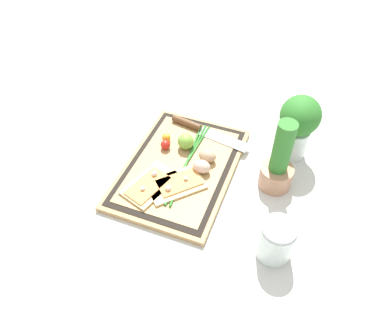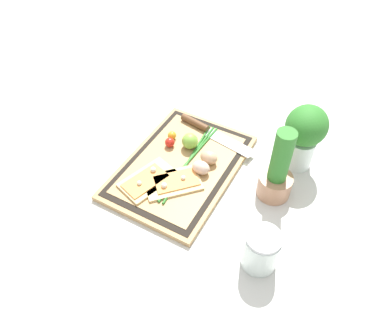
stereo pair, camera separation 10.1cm
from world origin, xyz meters
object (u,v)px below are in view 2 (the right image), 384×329
herb_pot (277,174)px  egg_brown (209,157)px  pizza_slice_far (174,182)px  sauce_jar (261,251)px  lime (190,141)px  cherry_tomato_yellow (172,135)px  knife (204,128)px  pizza_slice_near (148,180)px  cherry_tomato_red (170,142)px  egg_pink (201,168)px  herb_glass (305,133)px

herb_pot → egg_brown: bearing=-90.7°
pizza_slice_far → sauce_jar: bearing=71.4°
lime → cherry_tomato_yellow: size_ratio=1.85×
knife → herb_pot: herb_pot is taller
pizza_slice_far → knife: size_ratio=0.66×
pizza_slice_near → cherry_tomato_red: (-0.15, -0.02, 0.01)m
egg_pink → herb_glass: size_ratio=0.26×
cherry_tomato_red → sauce_jar: sauce_jar is taller
pizza_slice_near → herb_glass: herb_glass is taller
pizza_slice_near → knife: (-0.26, 0.04, 0.00)m
pizza_slice_near → cherry_tomato_yellow: (-0.18, -0.03, 0.01)m
pizza_slice_near → herb_glass: size_ratio=0.88×
pizza_slice_near → pizza_slice_far: same height
knife → cherry_tomato_red: cherry_tomato_red is taller
knife → pizza_slice_near: bearing=-8.5°
sauce_jar → herb_glass: herb_glass is taller
pizza_slice_far → herb_glass: herb_glass is taller
pizza_slice_near → egg_pink: bearing=131.1°
knife → herb_pot: bearing=66.6°
knife → cherry_tomato_yellow: cherry_tomato_yellow is taller
knife → herb_glass: herb_glass is taller
pizza_slice_near → knife: bearing=171.5°
knife → lime: (0.09, -0.00, 0.02)m
lime → herb_glass: 0.33m
herb_pot → lime: bearing=-96.4°
egg_brown → cherry_tomato_red: 0.13m
egg_pink → herb_pot: (-0.05, 0.20, 0.04)m
pizza_slice_near → cherry_tomato_yellow: size_ratio=6.72×
herb_glass → pizza_slice_far: bearing=-46.2°
egg_pink → pizza_slice_near: bearing=-48.9°
egg_brown → cherry_tomato_red: (-0.00, -0.13, -0.00)m
pizza_slice_near → herb_glass: 0.45m
cherry_tomato_red → herb_glass: size_ratio=0.15×
egg_brown → herb_glass: 0.27m
pizza_slice_near → knife: pizza_slice_near is taller
pizza_slice_far → egg_brown: (-0.12, 0.05, 0.01)m
pizza_slice_near → egg_brown: egg_brown is taller
cherry_tomato_yellow → sauce_jar: 0.47m
pizza_slice_far → cherry_tomato_yellow: size_ratio=6.65×
egg_pink → lime: bearing=-134.7°
egg_pink → cherry_tomato_red: (-0.05, -0.13, -0.00)m
sauce_jar → herb_glass: bearing=-176.2°
cherry_tomato_yellow → herb_glass: bearing=105.8°
pizza_slice_far → sauce_jar: size_ratio=1.59×
egg_pink → cherry_tomato_yellow: size_ratio=1.98×
cherry_tomato_yellow → herb_glass: 0.39m
pizza_slice_near → cherry_tomato_red: bearing=-172.6°
knife → sauce_jar: size_ratio=2.41×
herb_pot → sauce_jar: 0.22m
herb_pot → sauce_jar: size_ratio=2.03×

